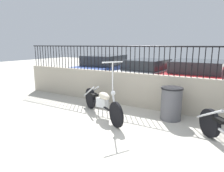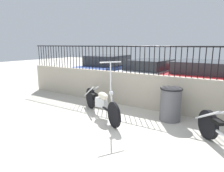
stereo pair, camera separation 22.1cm
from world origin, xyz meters
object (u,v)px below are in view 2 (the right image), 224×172
trash_bin (171,104)px  car_blue (110,69)px  motorcycle_black (99,101)px  car_red (201,77)px  car_silver (151,73)px

trash_bin → car_blue: (-4.15, 3.54, 0.28)m
trash_bin → car_blue: bearing=139.5°
motorcycle_black → trash_bin: (1.73, 0.65, 0.02)m
motorcycle_black → trash_bin: size_ratio=2.38×
trash_bin → car_red: 3.34m
motorcycle_black → car_blue: bearing=152.3°
car_blue → car_red: bearing=-97.4°
car_red → car_blue: bearing=87.6°
motorcycle_black → car_silver: bearing=125.4°
trash_bin → car_silver: (-1.96, 3.63, 0.22)m
car_silver → car_red: bearing=-92.6°
motorcycle_black → car_blue: (-2.42, 4.19, 0.30)m
motorcycle_black → trash_bin: 1.85m
car_red → motorcycle_black: bearing=155.2°
motorcycle_black → car_red: 4.41m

